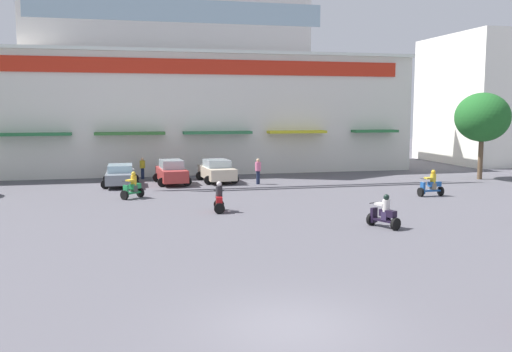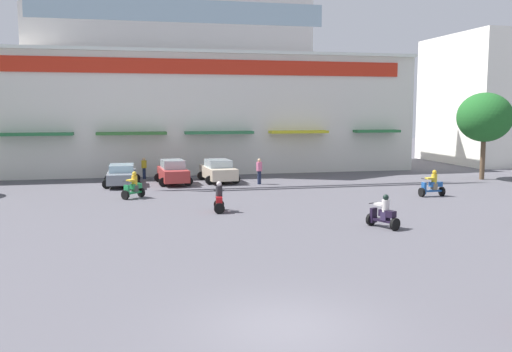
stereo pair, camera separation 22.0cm
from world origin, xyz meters
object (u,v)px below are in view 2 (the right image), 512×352
object	(u,v)px
parked_car_1	(173,172)
parked_car_0	(122,175)
scooter_rider_1	(219,199)
pedestrian_1	(144,167)
pedestrian_0	(259,170)
scooter_rider_7	(432,186)
parked_car_2	(218,171)
scooter_rider_3	(133,187)
plaza_tree_1	(485,118)
scooter_rider_6	(384,214)

from	to	relation	value
parked_car_1	parked_car_0	bearing A→B (deg)	-178.20
scooter_rider_1	pedestrian_1	distance (m)	14.43
pedestrian_0	scooter_rider_7	bearing A→B (deg)	-40.54
parked_car_2	scooter_rider_7	world-z (taller)	parked_car_2
scooter_rider_3	pedestrian_1	xyz separation A→B (m)	(0.80, 8.85, 0.25)
parked_car_2	scooter_rider_7	bearing A→B (deg)	-39.59
plaza_tree_1	scooter_rider_1	distance (m)	22.29
plaza_tree_1	pedestrian_1	bearing A→B (deg)	166.71
scooter_rider_7	scooter_rider_1	bearing A→B (deg)	-170.32
parked_car_2	scooter_rider_3	world-z (taller)	parked_car_2
scooter_rider_3	pedestrian_0	world-z (taller)	pedestrian_0
scooter_rider_7	parked_car_0	bearing A→B (deg)	153.79
plaza_tree_1	scooter_rider_7	size ratio (longest dim) A/B	4.04
scooter_rider_3	parked_car_1	bearing A→B (deg)	65.22
plaza_tree_1	scooter_rider_7	xyz separation A→B (m)	(-7.55, -6.34, -3.77)
parked_car_0	scooter_rider_3	bearing A→B (deg)	-82.73
plaza_tree_1	parked_car_2	world-z (taller)	plaza_tree_1
scooter_rider_6	scooter_rider_1	bearing A→B (deg)	139.80
parked_car_1	pedestrian_1	distance (m)	3.67
parked_car_1	scooter_rider_3	distance (m)	6.24
scooter_rider_6	pedestrian_1	xyz separation A→B (m)	(-9.42, 19.27, 0.27)
scooter_rider_1	scooter_rider_3	world-z (taller)	scooter_rider_1
pedestrian_0	scooter_rider_6	bearing A→B (deg)	-82.26
scooter_rider_3	scooter_rider_6	size ratio (longest dim) A/B	0.99
parked_car_1	scooter_rider_3	xyz separation A→B (m)	(-2.62, -5.67, -0.19)
parked_car_2	scooter_rider_6	world-z (taller)	parked_car_2
parked_car_2	scooter_rider_1	distance (m)	11.40
parked_car_2	scooter_rider_1	size ratio (longest dim) A/B	2.88
scooter_rider_1	scooter_rider_3	xyz separation A→B (m)	(-4.05, 5.20, 0.01)
scooter_rider_1	scooter_rider_7	xyz separation A→B (m)	(12.70, 2.17, 0.02)
parked_car_2	pedestrian_0	bearing A→B (deg)	-36.15
parked_car_2	scooter_rider_6	xyz separation A→B (m)	(4.48, -16.49, -0.19)
scooter_rider_7	parked_car_1	bearing A→B (deg)	148.38
scooter_rider_1	scooter_rider_6	xyz separation A→B (m)	(6.17, -5.22, -0.02)
scooter_rider_6	pedestrian_0	xyz separation A→B (m)	(-1.99, 14.67, 0.38)
scooter_rider_6	pedestrian_0	distance (m)	14.81
parked_car_0	pedestrian_0	xyz separation A→B (m)	(8.94, -1.31, 0.26)
scooter_rider_1	scooter_rider_3	distance (m)	6.59
parked_car_2	scooter_rider_1	world-z (taller)	parked_car_2
parked_car_0	scooter_rider_1	bearing A→B (deg)	-66.15
scooter_rider_6	parked_car_0	bearing A→B (deg)	124.37
pedestrian_1	scooter_rider_7	bearing A→B (deg)	-36.70
scooter_rider_3	scooter_rider_6	bearing A→B (deg)	-45.55
scooter_rider_1	parked_car_1	bearing A→B (deg)	97.51
scooter_rider_3	scooter_rider_7	xyz separation A→B (m)	(16.75, -3.04, 0.01)
parked_car_1	scooter_rider_6	distance (m)	17.80
plaza_tree_1	parked_car_2	size ratio (longest dim) A/B	1.41
parked_car_0	parked_car_2	bearing A→B (deg)	4.50
parked_car_0	scooter_rider_6	size ratio (longest dim) A/B	2.93
scooter_rider_1	scooter_rider_3	size ratio (longest dim) A/B	1.00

